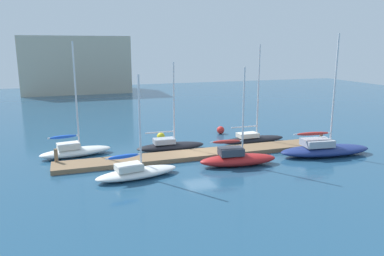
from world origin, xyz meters
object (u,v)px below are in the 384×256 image
sailboat_0 (75,150)px  harbor_building_distant (76,64)px  sailboat_5 (324,149)px  mooring_buoy_yellow (161,137)px  sailboat_3 (237,158)px  mooring_buoy_red (221,130)px  sailboat_2 (170,145)px  sailboat_4 (253,138)px  sailboat_1 (136,171)px

sailboat_0 → harbor_building_distant: (1.87, 46.52, 4.84)m
sailboat_5 → mooring_buoy_yellow: 15.03m
sailboat_5 → mooring_buoy_yellow: size_ratio=12.80×
mooring_buoy_yellow → harbor_building_distant: (-6.21, 43.67, 5.00)m
sailboat_3 → mooring_buoy_yellow: 10.13m
mooring_buoy_red → mooring_buoy_yellow: bearing=-173.6°
sailboat_2 → sailboat_5: 13.13m
mooring_buoy_yellow → sailboat_3: bearing=-68.7°
sailboat_0 → sailboat_4: (16.13, -0.87, -0.08)m
sailboat_0 → sailboat_1: size_ratio=1.30×
sailboat_1 → mooring_buoy_yellow: size_ratio=9.21×
sailboat_1 → mooring_buoy_yellow: (4.20, 9.68, -0.09)m
sailboat_3 → harbor_building_distant: (-9.90, 53.11, 4.79)m
sailboat_2 → harbor_building_distant: 48.01m
sailboat_2 → sailboat_5: (11.84, -5.67, 0.13)m
sailboat_4 → sailboat_5: 6.76m
sailboat_2 → mooring_buoy_yellow: sailboat_2 is taller
mooring_buoy_yellow → harbor_building_distant: size_ratio=0.04×
harbor_building_distant → sailboat_5: bearing=-71.3°
sailboat_1 → harbor_building_distant: (-2.01, 53.35, 4.91)m
sailboat_0 → sailboat_4: 16.15m
mooring_buoy_yellow → mooring_buoy_red: bearing=6.4°
sailboat_2 → harbor_building_distant: harbor_building_distant is taller
sailboat_0 → mooring_buoy_red: bearing=4.7°
sailboat_5 → mooring_buoy_yellow: bearing=148.1°
sailboat_1 → mooring_buoy_yellow: sailboat_1 is taller
sailboat_5 → harbor_building_distant: (-17.97, 53.03, 4.79)m
sailboat_1 → sailboat_2: (4.13, 5.99, -0.01)m
sailboat_1 → sailboat_4: 13.62m
sailboat_3 → sailboat_4: bearing=59.2°
mooring_buoy_red → sailboat_5: bearing=-63.0°
sailboat_1 → sailboat_0: bearing=110.0°
sailboat_2 → sailboat_3: 6.87m
sailboat_1 → sailboat_2: bearing=45.8°
sailboat_4 → mooring_buoy_red: size_ratio=11.55×
sailboat_5 → mooring_buoy_red: bearing=123.6°
sailboat_5 → mooring_buoy_yellow: (-11.76, 9.36, -0.21)m
sailboat_1 → mooring_buoy_red: 15.02m
sailboat_4 → mooring_buoy_yellow: 8.86m
sailboat_5 → sailboat_1: bearing=-172.2°
sailboat_0 → sailboat_3: size_ratio=1.25×
sailboat_2 → sailboat_5: sailboat_5 is taller
sailboat_3 → sailboat_4: (4.36, 5.72, -0.13)m
mooring_buoy_red → mooring_buoy_yellow: size_ratio=1.01×
mooring_buoy_red → sailboat_2: bearing=-146.5°
sailboat_2 → mooring_buoy_red: size_ratio=9.70×
sailboat_1 → mooring_buoy_red: size_ratio=9.08×
sailboat_3 → sailboat_4: 7.20m
sailboat_4 → mooring_buoy_yellow: sailboat_4 is taller
sailboat_2 → mooring_buoy_yellow: size_ratio=9.83×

